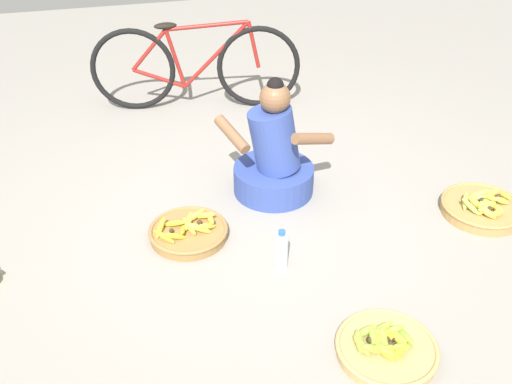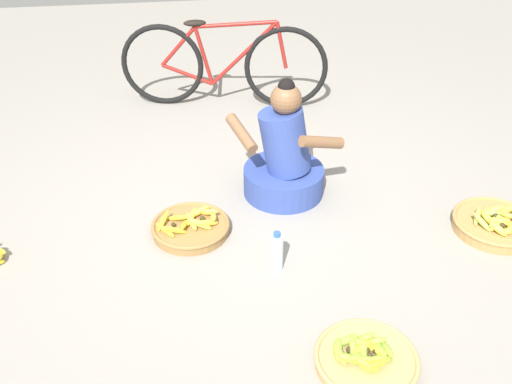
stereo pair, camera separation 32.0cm
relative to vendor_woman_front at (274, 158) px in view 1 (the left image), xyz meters
name	(u,v)px [view 1 (the left image)]	position (x,y,z in m)	size (l,w,h in m)	color
ground_plane	(248,223)	(-0.25, -0.30, -0.25)	(10.00, 10.00, 0.00)	gray
vendor_woman_front	(274,158)	(0.00, 0.00, 0.00)	(0.70, 0.54, 0.79)	#334793
bicycle_leaning	(196,67)	(-0.25, 1.41, 0.10)	(1.68, 0.39, 0.73)	black
banana_basket_back_right	(189,231)	(-0.62, -0.35, -0.21)	(0.46, 0.46, 0.14)	olive
banana_basket_mid_right	(386,347)	(0.11, -1.46, -0.21)	(0.48, 0.48, 0.13)	tan
banana_basket_back_center	(482,207)	(1.18, -0.58, -0.20)	(0.50, 0.50, 0.14)	#A87F47
water_bottle	(281,250)	(-0.17, -0.74, -0.14)	(0.07, 0.07, 0.25)	silver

